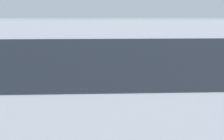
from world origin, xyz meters
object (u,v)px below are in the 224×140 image
(spectator_far_left, at_px, (181,81))
(parked_motorcycle_silver, at_px, (211,103))
(tour_bus, at_px, (131,88))
(spectator_right, at_px, (90,82))
(parked_motorcycle_dark, at_px, (104,107))
(spectator_far_right, at_px, (59,86))
(stunt_motorcycle, at_px, (91,71))
(spectator_centre, at_px, (123,82))
(spectator_left, at_px, (156,83))

(spectator_far_left, distance_m, parked_motorcycle_silver, 1.27)
(tour_bus, bearing_deg, spectator_right, -72.87)
(spectator_right, relative_size, parked_motorcycle_dark, 0.88)
(spectator_far_right, xyz_separation_m, parked_motorcycle_silver, (-4.97, 0.54, -0.54))
(spectator_far_right, relative_size, stunt_motorcycle, 0.89)
(tour_bus, distance_m, parked_motorcycle_dark, 2.48)
(spectator_centre, relative_size, stunt_motorcycle, 0.90)
(spectator_far_left, bearing_deg, parked_motorcycle_dark, 18.41)
(spectator_far_right, bearing_deg, spectator_right, -162.91)
(spectator_right, relative_size, parked_motorcycle_silver, 0.90)
(parked_motorcycle_silver, bearing_deg, stunt_motorcycle, -53.11)
(spectator_left, height_order, stunt_motorcycle, spectator_left)
(spectator_far_left, xyz_separation_m, spectator_left, (0.87, 0.00, -0.07))
(tour_bus, relative_size, spectator_right, 5.74)
(tour_bus, distance_m, spectator_far_left, 3.82)
(spectator_centre, relative_size, spectator_far_right, 1.01)
(spectator_far_right, distance_m, parked_motorcycle_dark, 1.65)
(spectator_far_left, distance_m, stunt_motorcycle, 5.30)
(spectator_right, distance_m, spectator_far_right, 1.05)
(stunt_motorcycle, bearing_deg, tour_bus, 96.41)
(spectator_right, bearing_deg, stunt_motorcycle, -91.64)
(tour_bus, height_order, parked_motorcycle_dark, tour_bus)
(spectator_centre, bearing_deg, tour_bus, 86.11)
(spectator_right, height_order, parked_motorcycle_silver, spectator_right)
(spectator_centre, xyz_separation_m, spectator_right, (1.16, -0.01, 0.04))
(spectator_right, xyz_separation_m, parked_motorcycle_silver, (-3.96, 0.85, -0.60))
(parked_motorcycle_dark, height_order, stunt_motorcycle, stunt_motorcycle)
(spectator_centre, relative_size, parked_motorcycle_dark, 0.85)
(tour_bus, xyz_separation_m, spectator_far_right, (1.95, -2.77, -0.62))
(tour_bus, bearing_deg, spectator_left, -114.11)
(spectator_centre, height_order, parked_motorcycle_silver, spectator_centre)
(spectator_left, xyz_separation_m, spectator_far_right, (3.31, 0.28, 0.03))
(tour_bus, xyz_separation_m, parked_motorcycle_dark, (0.53, -2.12, -1.16))
(tour_bus, xyz_separation_m, parked_motorcycle_silver, (-3.01, -2.22, -1.16))
(spectator_centre, height_order, spectator_far_right, spectator_centre)
(spectator_far_left, xyz_separation_m, stunt_motorcycle, (3.06, -4.30, -0.44))
(spectator_left, xyz_separation_m, parked_motorcycle_silver, (-1.65, 0.82, -0.51))
(spectator_centre, distance_m, parked_motorcycle_dark, 1.32)
(spectator_right, distance_m, stunt_motorcycle, 4.30)
(spectator_far_left, relative_size, stunt_motorcycle, 0.91)
(spectator_left, bearing_deg, spectator_centre, -1.13)
(tour_bus, relative_size, stunt_motorcycle, 5.35)
(parked_motorcycle_silver, relative_size, stunt_motorcycle, 1.04)
(spectator_far_left, xyz_separation_m, spectator_right, (3.18, -0.03, 0.03))
(tour_bus, distance_m, spectator_left, 3.40)
(spectator_centre, bearing_deg, parked_motorcycle_dark, 51.91)
(parked_motorcycle_silver, relative_size, parked_motorcycle_dark, 0.98)
(spectator_centre, distance_m, spectator_far_right, 2.18)
(spectator_right, height_order, spectator_far_right, spectator_right)
(parked_motorcycle_dark, bearing_deg, spectator_centre, -128.09)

